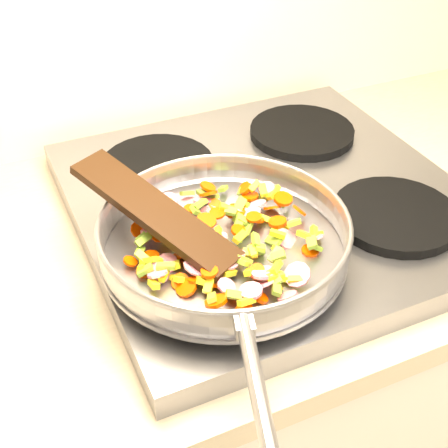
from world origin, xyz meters
name	(u,v)px	position (x,y,z in m)	size (l,w,h in m)	color
cooktop	(269,203)	(-0.70, 1.67, 0.92)	(0.60, 0.60, 0.04)	#939399
grate_fl	(226,266)	(-0.84, 1.52, 0.95)	(0.19, 0.19, 0.02)	black
grate_fr	(395,215)	(-0.56, 1.52, 0.95)	(0.19, 0.19, 0.02)	black
grate_bl	(157,166)	(-0.84, 1.81, 0.95)	(0.19, 0.19, 0.02)	black
grate_br	(302,132)	(-0.56, 1.81, 0.95)	(0.19, 0.19, 0.02)	black
saute_pan	(224,236)	(-0.83, 1.54, 0.99)	(0.38, 0.53, 0.06)	#9E9EA5
vegetable_heap	(223,240)	(-0.84, 1.55, 0.98)	(0.28, 0.28, 0.05)	yellow
wooden_spatula	(155,212)	(-0.91, 1.60, 1.01)	(0.27, 0.06, 0.01)	black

